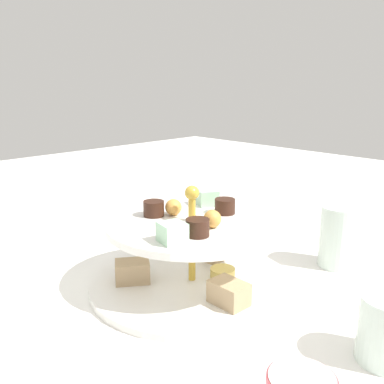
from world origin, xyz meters
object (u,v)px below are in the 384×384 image
water_glass_tall_right (1,241)px  butter_knife_left (167,218)px  tiered_serving_stand (192,257)px  water_glass_mid_back (339,237)px

water_glass_tall_right → butter_knife_left: (0.37, 0.07, -0.07)m
butter_knife_left → tiered_serving_stand: bearing=78.7°
butter_knife_left → water_glass_mid_back: (0.03, -0.37, 0.05)m
tiered_serving_stand → water_glass_mid_back: tiered_serving_stand is taller
tiered_serving_stand → water_glass_mid_back: (0.21, -0.11, 0.00)m
tiered_serving_stand → butter_knife_left: 0.32m
water_glass_tall_right → butter_knife_left: 0.39m
water_glass_tall_right → water_glass_mid_back: 0.51m
tiered_serving_stand → butter_knife_left: (0.18, 0.26, -0.04)m
water_glass_tall_right → butter_knife_left: water_glass_tall_right is taller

